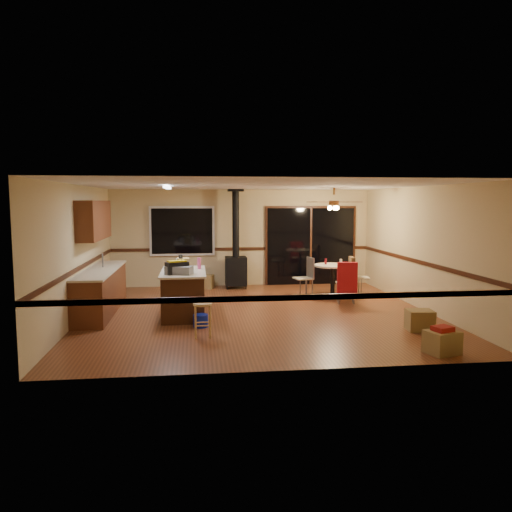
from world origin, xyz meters
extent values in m
plane|color=brown|center=(0.00, 0.00, 0.00)|extent=(7.00, 7.00, 0.00)
plane|color=silver|center=(0.00, 0.00, 2.60)|extent=(7.00, 7.00, 0.00)
plane|color=tan|center=(0.00, 3.50, 1.30)|extent=(7.00, 0.00, 7.00)
plane|color=tan|center=(0.00, -3.50, 1.30)|extent=(7.00, 0.00, 7.00)
plane|color=tan|center=(-3.50, 0.00, 1.30)|extent=(0.00, 7.00, 7.00)
plane|color=tan|center=(3.50, 0.00, 1.30)|extent=(0.00, 7.00, 7.00)
cube|color=black|center=(-1.60, 3.45, 1.50)|extent=(1.72, 0.10, 1.32)
cube|color=black|center=(1.90, 3.45, 1.05)|extent=(2.52, 0.10, 2.10)
cube|color=#5C2C17|center=(-3.20, 0.50, 0.43)|extent=(0.60, 3.00, 0.86)
cube|color=beige|center=(-3.20, 0.50, 0.88)|extent=(0.64, 3.04, 0.04)
cube|color=#5C2C17|center=(-3.33, 0.70, 1.90)|extent=(0.35, 2.00, 0.80)
cube|color=#391D0E|center=(-1.50, 0.00, 0.43)|extent=(0.80, 1.60, 0.86)
cube|color=beige|center=(-1.50, 0.00, 0.88)|extent=(0.88, 1.68, 0.04)
cube|color=black|center=(-0.20, 3.05, 0.46)|extent=(0.55, 0.50, 0.75)
cylinder|color=black|center=(-0.20, 3.05, 1.71)|extent=(0.18, 0.18, 1.77)
cylinder|color=brown|center=(2.00, 1.53, 2.25)|extent=(0.24, 0.24, 0.10)
cylinder|color=brown|center=(2.00, 1.53, 2.52)|extent=(0.05, 0.05, 0.16)
sphere|color=#FFD88C|center=(2.00, 1.53, 2.13)|extent=(0.16, 0.16, 0.16)
cube|color=white|center=(-1.80, 0.30, 2.56)|extent=(0.10, 1.20, 0.04)
cube|color=slate|center=(-1.57, -0.43, 0.98)|extent=(0.56, 0.41, 0.15)
cube|color=black|center=(-1.61, -0.38, 1.02)|extent=(0.47, 0.37, 0.23)
cube|color=gold|center=(-1.61, -0.38, 1.14)|extent=(0.39, 0.31, 0.03)
cube|color=olive|center=(-1.51, 0.43, 1.01)|extent=(0.26, 0.34, 0.22)
cylinder|color=black|center=(-1.56, 0.35, 1.04)|extent=(0.09, 0.09, 0.29)
cylinder|color=#D84C8C|center=(-1.18, 0.26, 1.02)|extent=(0.09, 0.09, 0.23)
cylinder|color=white|center=(-1.64, 0.58, 0.99)|extent=(0.07, 0.07, 0.19)
cylinder|color=tan|center=(-1.15, -1.66, 0.29)|extent=(0.34, 0.34, 0.58)
cylinder|color=#0C1EAB|center=(-1.17, -0.98, 0.12)|extent=(0.36, 0.36, 0.23)
cylinder|color=black|center=(2.00, 1.53, 0.02)|extent=(0.56, 0.56, 0.04)
cylinder|color=black|center=(2.00, 1.53, 0.39)|extent=(0.10, 0.10, 0.70)
cylinder|color=beige|center=(2.00, 1.53, 0.76)|extent=(0.90, 0.90, 0.04)
cylinder|color=#590C14|center=(1.85, 1.63, 0.85)|extent=(0.06, 0.06, 0.14)
cylinder|color=beige|center=(2.18, 1.48, 0.85)|extent=(0.07, 0.07, 0.14)
cube|color=tan|center=(1.30, 1.63, 0.45)|extent=(0.47, 0.47, 0.03)
cube|color=slate|center=(1.48, 1.66, 0.70)|extent=(0.11, 0.40, 0.50)
cube|color=tan|center=(2.10, 0.83, 0.45)|extent=(0.45, 0.45, 0.03)
cube|color=slate|center=(2.07, 0.64, 0.70)|extent=(0.40, 0.08, 0.50)
cube|color=#A01216|center=(2.07, 0.62, 0.60)|extent=(0.45, 0.15, 0.70)
cube|color=tan|center=(2.70, 1.58, 0.45)|extent=(0.46, 0.46, 0.03)
cube|color=slate|center=(2.51, 1.61, 0.70)|extent=(0.09, 0.40, 0.50)
cube|color=#3B2916|center=(2.49, 1.61, 0.60)|extent=(0.17, 0.45, 0.70)
cube|color=olive|center=(-1.03, 3.10, 0.18)|extent=(0.54, 0.48, 0.36)
cube|color=olive|center=(2.42, -3.03, 0.17)|extent=(0.55, 0.50, 0.35)
cube|color=olive|center=(2.70, -1.69, 0.18)|extent=(0.49, 0.43, 0.36)
cube|color=maroon|center=(2.42, -3.03, 0.38)|extent=(0.33, 0.30, 0.07)
camera|label=1|loc=(-1.25, -9.95, 2.28)|focal=35.00mm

